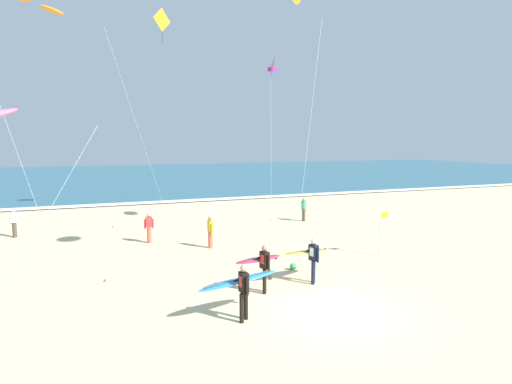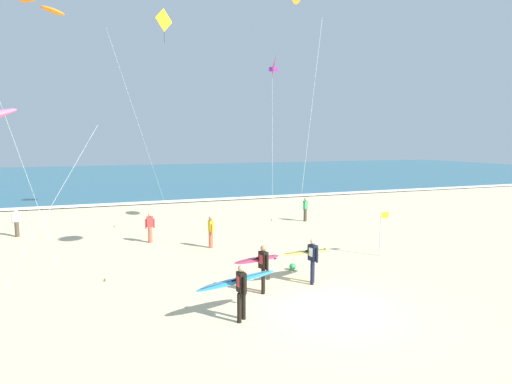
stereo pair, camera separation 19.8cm
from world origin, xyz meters
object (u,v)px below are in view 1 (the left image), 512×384
object	(u,v)px
bystander_green_top	(304,209)
kite_delta_rose_high	(272,67)
surfer_third	(262,263)
beach_ball	(293,267)
kite_diamond_golden_mid	(161,26)
bystander_red_top	(149,228)
kite_arc_violet_low	(42,2)
lifeguard_flag	(381,229)
bystander_white_top	(14,223)
surfer_lead	(310,255)
bystander_yellow_top	(210,232)
surfer_trailing	(241,285)

from	to	relation	value
bystander_green_top	kite_delta_rose_high	bearing A→B (deg)	-152.12
surfer_third	beach_ball	xyz separation A→B (m)	(2.12, 1.85, -0.90)
kite_diamond_golden_mid	bystander_red_top	bearing A→B (deg)	-104.71
kite_arc_violet_low	bystander_red_top	xyz separation A→B (m)	(4.13, 2.82, -9.94)
kite_arc_violet_low	kite_diamond_golden_mid	bearing A→B (deg)	59.15
kite_delta_rose_high	lifeguard_flag	distance (m)	11.20
kite_arc_violet_low	beach_ball	size ratio (longest dim) A/B	39.62
kite_diamond_golden_mid	bystander_red_top	distance (m)	14.28
bystander_white_top	surfer_lead	bearing A→B (deg)	-46.10
bystander_red_top	bystander_white_top	bearing A→B (deg)	150.35
lifeguard_flag	beach_ball	distance (m)	4.93
beach_ball	surfer_third	bearing A→B (deg)	-138.88
kite_arc_violet_low	bystander_yellow_top	bearing A→B (deg)	5.63
surfer_trailing	bystander_yellow_top	world-z (taller)	surfer_trailing
surfer_third	kite_diamond_golden_mid	distance (m)	19.94
beach_ball	bystander_red_top	bearing A→B (deg)	126.43
kite_delta_rose_high	surfer_lead	bearing A→B (deg)	-104.02
kite_arc_violet_low	bystander_green_top	xyz separation A→B (m)	(14.42, 5.31, -9.94)
bystander_yellow_top	bystander_green_top	bearing A→B (deg)	31.49
kite_delta_rose_high	bystander_white_top	bearing A→B (deg)	168.09
surfer_third	bystander_white_top	size ratio (longest dim) A/B	1.26
surfer_lead	kite_diamond_golden_mid	distance (m)	19.92
bystander_white_top	beach_ball	size ratio (longest dim) A/B	5.68
surfer_lead	kite_arc_violet_low	xyz separation A→B (m)	(-9.11, 5.57, 9.71)
bystander_white_top	surfer_third	bearing A→B (deg)	-52.17
bystander_yellow_top	lifeguard_flag	bearing A→B (deg)	-30.10
surfer_lead	beach_ball	bearing A→B (deg)	88.12
surfer_lead	surfer_trailing	xyz separation A→B (m)	(-3.46, -2.18, -0.00)
surfer_trailing	bystander_red_top	world-z (taller)	surfer_trailing
kite_diamond_golden_mid	beach_ball	xyz separation A→B (m)	(3.12, -14.12, -12.80)
bystander_red_top	bystander_yellow_top	world-z (taller)	same
surfer_trailing	lifeguard_flag	world-z (taller)	lifeguard_flag
surfer_third	bystander_green_top	world-z (taller)	surfer_third
kite_delta_rose_high	bystander_red_top	xyz separation A→B (m)	(-7.31, -0.91, -8.71)
surfer_trailing	kite_delta_rose_high	world-z (taller)	kite_delta_rose_high
surfer_third	lifeguard_flag	xyz separation A→B (m)	(6.88, 2.43, 0.22)
surfer_lead	beach_ball	world-z (taller)	surfer_lead
kite_arc_violet_low	beach_ball	bearing A→B (deg)	-23.59
bystander_red_top	surfer_trailing	bearing A→B (deg)	-81.81
surfer_trailing	kite_arc_violet_low	bearing A→B (deg)	126.09
surfer_trailing	kite_delta_rose_high	xyz separation A→B (m)	(5.78, 11.48, 8.48)
surfer_trailing	surfer_third	size ratio (longest dim) A/B	1.30
kite_arc_violet_low	bystander_white_top	size ratio (longest dim) A/B	6.98
kite_diamond_golden_mid	bystander_white_top	bearing A→B (deg)	-158.70
bystander_white_top	bystander_red_top	bearing A→B (deg)	-29.65
lifeguard_flag	beach_ball	bearing A→B (deg)	-173.04
bystander_white_top	surfer_trailing	bearing A→B (deg)	-59.99
surfer_third	bystander_red_top	xyz separation A→B (m)	(-2.92, 8.67, -0.23)
bystander_yellow_top	bystander_white_top	bearing A→B (deg)	147.76
kite_arc_violet_low	bystander_yellow_top	world-z (taller)	kite_arc_violet_low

